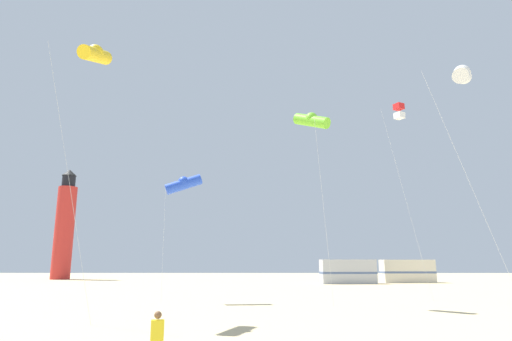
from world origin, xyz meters
The scene contains 9 objects.
kite_flyer_standing centered at (-1.55, 4.62, 0.61)m, with size 0.42×0.55×1.16m.
kite_tube_gold centered at (-6.95, 12.18, 12.49)m, with size 3.10×2.94×13.20m.
kite_tube_white centered at (10.59, 11.35, 10.92)m, with size 3.03×3.35×11.63m.
kite_box_scarlet centered at (11.57, 23.23, 13.45)m, with size 2.41×2.02×14.06m.
kite_tube_blue centered at (-3.92, 20.91, 7.58)m, with size 2.70×2.27×8.28m.
kite_tube_lime centered at (4.36, 17.93, 10.99)m, with size 2.30×2.21×11.70m.
lighthouse_distant centered at (-28.78, 58.75, 7.84)m, with size 2.80×2.80×16.80m.
rv_van_silver centered at (11.63, 45.42, 1.39)m, with size 6.57×2.73×2.80m.
rv_van_cream centered at (19.67, 48.34, 1.39)m, with size 6.52×2.58×2.80m.
Camera 1 is at (1.17, -7.39, 2.41)m, focal length 30.30 mm.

